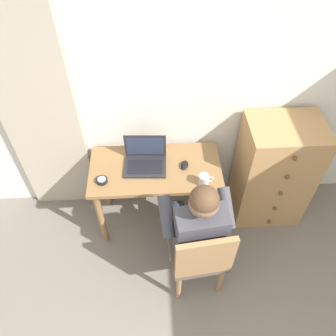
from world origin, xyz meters
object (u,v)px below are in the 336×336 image
object	(u,v)px
chair	(200,256)
person_seated	(196,222)
computer_mouse	(185,165)
laptop	(145,159)
dresser	(273,172)
desk	(156,177)
coffee_mug	(204,180)
desk_clock	(102,180)

from	to	relation	value
chair	person_seated	xyz separation A→B (m)	(-0.02, 0.18, 0.18)
chair	computer_mouse	xyz separation A→B (m)	(-0.06, 0.68, 0.26)
chair	laptop	world-z (taller)	laptop
chair	person_seated	distance (m)	0.26
laptop	computer_mouse	distance (m)	0.33
dresser	chair	bearing A→B (deg)	-135.06
person_seated	computer_mouse	world-z (taller)	person_seated
desk	coffee_mug	world-z (taller)	coffee_mug
dresser	chair	distance (m)	1.05
chair	coffee_mug	distance (m)	0.57
person_seated	coffee_mug	distance (m)	0.34
dresser	person_seated	bearing A→B (deg)	-143.68
laptop	coffee_mug	size ratio (longest dim) A/B	2.95
dresser	laptop	xyz separation A→B (m)	(-1.12, -0.01, 0.24)
person_seated	coffee_mug	xyz separation A→B (m)	(0.09, 0.31, 0.11)
coffee_mug	desk	bearing A→B (deg)	152.86
chair	laptop	bearing A→B (deg)	117.63
chair	computer_mouse	world-z (taller)	chair
desk	computer_mouse	size ratio (longest dim) A/B	10.81
chair	desk_clock	size ratio (longest dim) A/B	9.65
chair	desk_clock	xyz separation A→B (m)	(-0.73, 0.56, 0.26)
person_seated	desk	bearing A→B (deg)	119.78
desk_clock	chair	bearing A→B (deg)	-37.37
chair	person_seated	bearing A→B (deg)	95.70
chair	computer_mouse	distance (m)	0.73
person_seated	computer_mouse	distance (m)	0.51
desk	chair	bearing A→B (deg)	-65.94
desk	person_seated	bearing A→B (deg)	-60.22
person_seated	chair	bearing A→B (deg)	-84.30
person_seated	desk_clock	size ratio (longest dim) A/B	13.18
person_seated	desk_clock	bearing A→B (deg)	152.17
chair	coffee_mug	xyz separation A→B (m)	(0.07, 0.49, 0.29)
desk_clock	laptop	bearing A→B (deg)	26.76
laptop	coffee_mug	xyz separation A→B (m)	(0.45, -0.24, -0.00)
desk	desk_clock	distance (m)	0.46
dresser	laptop	size ratio (longest dim) A/B	3.04
desk_clock	computer_mouse	bearing A→B (deg)	10.58
desk_clock	coffee_mug	world-z (taller)	coffee_mug
computer_mouse	desk_clock	bearing A→B (deg)	-155.53
computer_mouse	chair	bearing A→B (deg)	-70.96
computer_mouse	coffee_mug	size ratio (longest dim) A/B	0.83
desk	dresser	size ratio (longest dim) A/B	1.00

